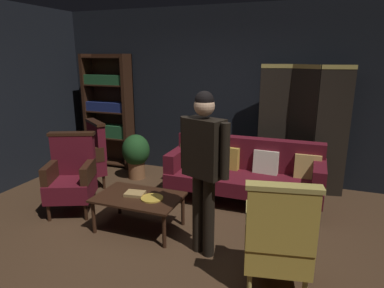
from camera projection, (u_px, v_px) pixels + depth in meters
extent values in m
plane|color=#3D2819|center=(167.00, 244.00, 3.67)|extent=(10.00, 10.00, 0.00)
cube|color=black|center=(226.00, 94.00, 5.53)|extent=(7.20, 0.10, 2.80)
cube|color=black|center=(273.00, 127.00, 5.15)|extent=(0.46, 0.13, 1.90)
cube|color=tan|center=(277.00, 66.00, 4.91)|extent=(0.46, 0.13, 0.06)
cube|color=black|center=(301.00, 130.00, 4.94)|extent=(0.41, 0.27, 1.90)
cube|color=tan|center=(307.00, 66.00, 4.70)|extent=(0.41, 0.28, 0.06)
cube|color=black|center=(332.00, 133.00, 4.73)|extent=(0.46, 0.12, 1.90)
cube|color=tan|center=(339.00, 67.00, 4.49)|extent=(0.46, 0.13, 0.06)
cube|color=black|center=(89.00, 110.00, 6.25)|extent=(0.06, 0.32, 2.05)
cube|color=black|center=(128.00, 113.00, 5.97)|extent=(0.06, 0.32, 2.05)
cube|color=black|center=(113.00, 110.00, 6.24)|extent=(0.90, 0.02, 2.05)
cube|color=black|center=(112.00, 162.00, 6.36)|extent=(0.86, 0.30, 0.02)
cube|color=black|center=(110.00, 137.00, 6.23)|extent=(0.86, 0.30, 0.02)
cube|color=#1E4C28|center=(109.00, 131.00, 6.18)|extent=(0.78, 0.22, 0.23)
cube|color=black|center=(108.00, 112.00, 6.11)|extent=(0.86, 0.30, 0.02)
cube|color=navy|center=(107.00, 107.00, 6.07)|extent=(0.78, 0.22, 0.17)
cube|color=black|center=(107.00, 85.00, 5.98)|extent=(0.86, 0.30, 0.02)
cube|color=#1E4C28|center=(106.00, 80.00, 5.94)|extent=(0.78, 0.22, 0.17)
cube|color=black|center=(105.00, 57.00, 5.86)|extent=(0.86, 0.30, 0.02)
cylinder|color=black|center=(172.00, 194.00, 4.73)|extent=(0.07, 0.07, 0.22)
cylinder|color=black|center=(313.00, 216.00, 4.09)|extent=(0.07, 0.07, 0.22)
cylinder|color=black|center=(187.00, 180.00, 5.28)|extent=(0.07, 0.07, 0.22)
cylinder|color=black|center=(314.00, 197.00, 4.64)|extent=(0.07, 0.07, 0.22)
cube|color=#4C0F19|center=(243.00, 182.00, 4.63)|extent=(2.10, 0.76, 0.20)
cube|color=#4C0F19|center=(248.00, 153.00, 4.83)|extent=(2.10, 0.18, 0.46)
cube|color=#4C0F19|center=(178.00, 159.00, 4.90)|extent=(0.16, 0.68, 0.26)
cube|color=#4C0F19|center=(319.00, 175.00, 4.24)|extent=(0.16, 0.68, 0.26)
cube|color=#4C5123|center=(192.00, 155.00, 5.03)|extent=(0.34, 0.14, 0.35)
cube|color=#B79338|center=(227.00, 158.00, 4.84)|extent=(0.35, 0.17, 0.35)
cube|color=beige|center=(266.00, 163.00, 4.65)|extent=(0.35, 0.17, 0.35)
cube|color=tan|center=(308.00, 167.00, 4.47)|extent=(0.34, 0.15, 0.35)
cylinder|color=black|center=(94.00, 217.00, 3.87)|extent=(0.04, 0.04, 0.39)
cylinder|color=black|center=(164.00, 231.00, 3.57)|extent=(0.04, 0.04, 0.39)
cylinder|color=black|center=(119.00, 199.00, 4.36)|extent=(0.04, 0.04, 0.39)
cylinder|color=black|center=(183.00, 210.00, 4.06)|extent=(0.04, 0.04, 0.39)
cube|color=black|center=(138.00, 197.00, 3.91)|extent=(1.00, 0.64, 0.03)
cylinder|color=tan|center=(297.00, 258.00, 3.24)|extent=(0.04, 0.04, 0.22)
cylinder|color=tan|center=(249.00, 254.00, 3.31)|extent=(0.04, 0.04, 0.22)
cylinder|color=tan|center=(249.00, 284.00, 2.88)|extent=(0.04, 0.04, 0.22)
cube|color=#B79338|center=(276.00, 248.00, 3.00)|extent=(0.65, 0.65, 0.24)
cube|color=#B79338|center=(282.00, 221.00, 2.68)|extent=(0.57, 0.22, 0.54)
cube|color=tan|center=(284.00, 187.00, 2.60)|extent=(0.61, 0.24, 0.04)
cube|color=tan|center=(306.00, 227.00, 2.90)|extent=(0.18, 0.51, 0.22)
cube|color=tan|center=(251.00, 223.00, 2.98)|extent=(0.18, 0.51, 0.22)
cylinder|color=black|center=(49.00, 213.00, 4.17)|extent=(0.04, 0.04, 0.22)
cylinder|color=black|center=(86.00, 212.00, 4.20)|extent=(0.04, 0.04, 0.22)
cylinder|color=black|center=(61.00, 198.00, 4.62)|extent=(0.04, 0.04, 0.22)
cylinder|color=black|center=(94.00, 197.00, 4.64)|extent=(0.04, 0.04, 0.22)
cube|color=#4C0F19|center=(71.00, 188.00, 4.35)|extent=(0.74, 0.74, 0.24)
cube|color=#4C0F19|center=(73.00, 155.00, 4.47)|extent=(0.56, 0.33, 0.54)
cube|color=black|center=(71.00, 134.00, 4.40)|extent=(0.60, 0.36, 0.04)
cube|color=black|center=(50.00, 172.00, 4.28)|extent=(0.28, 0.49, 0.22)
cube|color=black|center=(88.00, 171.00, 4.30)|extent=(0.28, 0.49, 0.22)
cylinder|color=black|center=(66.00, 179.00, 5.32)|extent=(0.04, 0.04, 0.22)
cylinder|color=black|center=(74.00, 188.00, 4.95)|extent=(0.04, 0.04, 0.22)
cylinder|color=black|center=(95.00, 173.00, 5.57)|extent=(0.04, 0.04, 0.22)
cylinder|color=black|center=(104.00, 182.00, 5.19)|extent=(0.04, 0.04, 0.22)
cube|color=#4C0F19|center=(84.00, 167.00, 5.20)|extent=(0.78, 0.78, 0.24)
cube|color=#4C0F19|center=(96.00, 140.00, 5.22)|extent=(0.52, 0.43, 0.54)
cube|color=black|center=(95.00, 122.00, 5.15)|extent=(0.56, 0.46, 0.04)
cube|color=black|center=(78.00, 149.00, 5.33)|extent=(0.37, 0.46, 0.22)
cube|color=black|center=(87.00, 156.00, 4.95)|extent=(0.37, 0.46, 0.22)
cylinder|color=black|center=(209.00, 217.00, 3.38)|extent=(0.12, 0.12, 0.86)
cylinder|color=black|center=(198.00, 213.00, 3.47)|extent=(0.12, 0.12, 0.86)
cube|color=maroon|center=(204.00, 172.00, 3.30)|extent=(0.36, 0.26, 0.09)
cube|color=black|center=(204.00, 148.00, 3.24)|extent=(0.45, 0.34, 0.58)
cube|color=white|center=(211.00, 143.00, 3.31)|extent=(0.14, 0.06, 0.41)
cube|color=maroon|center=(212.00, 120.00, 3.26)|extent=(0.09, 0.05, 0.04)
cylinder|color=black|center=(225.00, 151.00, 3.08)|extent=(0.09, 0.09, 0.54)
cylinder|color=black|center=(185.00, 143.00, 3.40)|extent=(0.09, 0.09, 0.54)
sphere|color=tan|center=(204.00, 106.00, 3.13)|extent=(0.20, 0.20, 0.20)
sphere|color=black|center=(204.00, 101.00, 3.12)|extent=(0.18, 0.18, 0.18)
cylinder|color=brown|center=(137.00, 170.00, 5.66)|extent=(0.28, 0.28, 0.28)
ellipsoid|color=#193D19|center=(136.00, 150.00, 5.57)|extent=(0.46, 0.46, 0.53)
cube|color=#9E7A47|center=(135.00, 194.00, 3.94)|extent=(0.25, 0.20, 0.03)
cylinder|color=gold|center=(152.00, 198.00, 3.84)|extent=(0.26, 0.26, 0.02)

